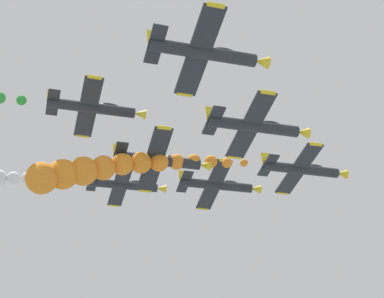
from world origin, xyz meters
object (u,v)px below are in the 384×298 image
object	(u,v)px
airplane_lead	(303,169)
airplane_left_outer	(159,160)
airplane_trailing	(206,53)
airplane_high_slot	(94,108)
airplane_right_outer	(125,185)
airplane_left_inner	(218,185)
airplane_right_inner	(255,126)

from	to	relation	value
airplane_lead	airplane_left_outer	bearing A→B (deg)	-88.44
airplane_trailing	airplane_high_slot	world-z (taller)	airplane_high_slot
airplane_right_outer	airplane_left_outer	bearing A→B (deg)	2.42
airplane_left_outer	airplane_trailing	distance (m)	16.34
airplane_left_inner	airplane_left_outer	distance (m)	12.69
airplane_right_outer	airplane_high_slot	distance (m)	17.76
airplane_lead	airplane_high_slot	bearing A→B (deg)	-89.78
airplane_trailing	airplane_high_slot	bearing A→B (deg)	-156.75
airplane_right_inner	airplane_trailing	xyz separation A→B (m)	(7.44, -7.32, 2.37)
airplane_right_inner	airplane_lead	bearing A→B (deg)	133.73
airplane_lead	airplane_right_outer	distance (m)	23.86
airplane_left_outer	airplane_right_outer	world-z (taller)	airplane_right_outer
airplane_left_inner	airplane_high_slot	bearing A→B (deg)	-63.52
airplane_right_outer	airplane_right_inner	bearing A→B (deg)	17.49
airplane_left_outer	airplane_right_outer	xyz separation A→B (m)	(-16.74, -0.71, 2.70)
airplane_left_inner	airplane_right_inner	distance (m)	17.19
airplane_right_inner	airplane_high_slot	world-z (taller)	airplane_high_slot
airplane_left_inner	airplane_trailing	world-z (taller)	airplane_trailing
airplane_right_inner	airplane_left_inner	bearing A→B (deg)	173.06
airplane_right_outer	airplane_trailing	xyz separation A→B (m)	(32.71, 0.64, 0.77)
airplane_left_outer	airplane_lead	bearing A→B (deg)	91.56
airplane_left_outer	airplane_trailing	xyz separation A→B (m)	(15.97, -0.07, 3.47)
airplane_lead	airplane_left_inner	distance (m)	10.90
airplane_left_outer	airplane_trailing	size ratio (longest dim) A/B	1.00
airplane_lead	airplane_left_outer	world-z (taller)	airplane_lead
airplane_left_inner	airplane_right_inner	world-z (taller)	airplane_right_inner
airplane_left_outer	airplane_left_inner	bearing A→B (deg)	132.47
airplane_left_inner	airplane_high_slot	distance (m)	18.83
airplane_left_outer	airplane_right_outer	distance (m)	16.97
airplane_right_inner	airplane_left_outer	xyz separation A→B (m)	(-8.52, -7.26, -1.10)
airplane_right_inner	airplane_right_outer	world-z (taller)	airplane_right_outer
airplane_right_inner	airplane_high_slot	bearing A→B (deg)	-121.79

